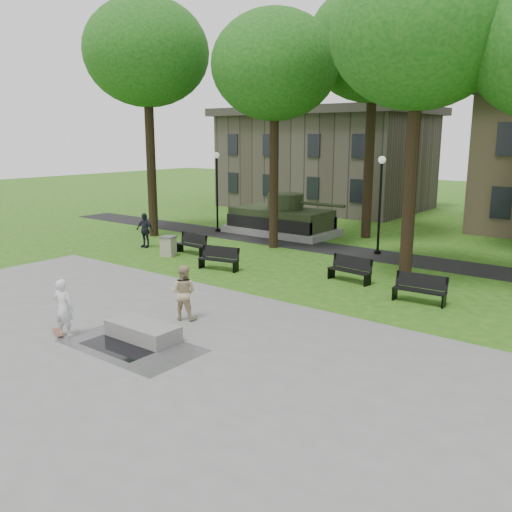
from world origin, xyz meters
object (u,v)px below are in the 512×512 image
at_px(skateboarder, 64,308).
at_px(friend_watching, 183,292).
at_px(concrete_block, 143,331).
at_px(trash_bin, 168,246).
at_px(park_bench_0, 192,243).

bearing_deg(skateboarder, friend_watching, -134.85).
relative_size(concrete_block, friend_watching, 1.26).
relative_size(skateboarder, trash_bin, 1.76).
distance_m(skateboarder, friend_watching, 3.54).
bearing_deg(friend_watching, park_bench_0, -68.93).
bearing_deg(concrete_block, friend_watching, 97.95).
height_order(concrete_block, park_bench_0, park_bench_0).
xyz_separation_m(friend_watching, trash_bin, (-7.27, 6.15, -0.41)).
xyz_separation_m(concrete_block, skateboarder, (-1.92, -1.24, 0.62)).
xyz_separation_m(skateboarder, trash_bin, (-5.62, 9.28, -0.38)).
height_order(skateboarder, park_bench_0, skateboarder).
distance_m(skateboarder, park_bench_0, 11.50).
bearing_deg(park_bench_0, skateboarder, -60.13).
relative_size(friend_watching, trash_bin, 1.82).
distance_m(friend_watching, park_bench_0, 9.84).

